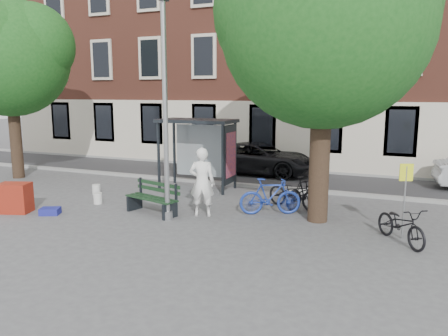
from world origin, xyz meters
TOP-DOWN VIEW (x-y plane):
  - ground at (0.00, 0.00)m, footprint 90.00×90.00m
  - road at (0.00, 7.00)m, footprint 40.00×4.00m
  - curb_near at (0.00, 5.00)m, footprint 40.00×0.25m
  - curb_far at (0.00, 9.00)m, footprint 40.00×0.25m
  - building_row at (0.00, 13.00)m, footprint 30.00×8.00m
  - lamppost at (0.00, 0.00)m, footprint 0.28×0.35m
  - tree_right at (4.01, 1.38)m, footprint 5.76×5.60m
  - tree_left at (-8.99, 2.88)m, footprint 5.18×4.86m
  - bus_shelter at (-0.61, 4.11)m, footprint 2.85×1.45m
  - painter at (0.76, 0.72)m, footprint 0.86×0.69m
  - bench at (-0.71, 0.37)m, footprint 1.88×1.03m
  - bike_a at (3.07, 2.57)m, footprint 2.02×1.30m
  - bike_b at (2.56, 1.63)m, footprint 1.88×1.26m
  - bike_c at (6.20, 0.40)m, footprint 1.57×1.80m
  - bike_d at (3.40, 2.73)m, footprint 1.30×1.77m
  - car_dark at (0.21, 7.80)m, footprint 5.04×2.38m
  - red_stand at (-4.65, -1.12)m, footprint 1.04×0.85m
  - blue_crate at (-3.50, -0.90)m, footprint 0.67×0.59m
  - bucket_a at (-6.32, 0.73)m, footprint 0.36×0.36m
  - bucket_b at (-3.00, 0.68)m, footprint 0.30×0.30m
  - bucket_c at (-3.91, 1.74)m, footprint 0.32×0.32m
  - notice_sign at (6.24, 0.79)m, footprint 0.32×0.14m

SIDE VIEW (x-z plane):
  - ground at x=0.00m, z-range 0.00..0.00m
  - road at x=0.00m, z-range 0.00..0.01m
  - curb_near at x=0.00m, z-range 0.00..0.12m
  - curb_far at x=0.00m, z-range 0.00..0.12m
  - blue_crate at x=-3.50m, z-range 0.00..0.20m
  - bucket_a at x=-6.32m, z-range 0.00..0.36m
  - bucket_b at x=-3.00m, z-range 0.00..0.36m
  - bucket_c at x=-3.91m, z-range 0.00..0.36m
  - bench at x=-0.71m, z-range -0.04..0.89m
  - red_stand at x=-4.65m, z-range 0.00..0.90m
  - bike_c at x=6.20m, z-range 0.00..0.94m
  - bike_a at x=3.07m, z-range 0.00..1.00m
  - bike_d at x=3.40m, z-range 0.00..1.06m
  - bike_b at x=2.56m, z-range 0.00..1.10m
  - car_dark at x=0.21m, z-range 0.00..1.39m
  - painter at x=0.76m, z-range 0.00..2.03m
  - notice_sign at x=6.24m, z-range 0.42..2.31m
  - bus_shelter at x=-0.61m, z-range 0.61..3.23m
  - lamppost at x=0.00m, z-range -0.27..5.84m
  - tree_left at x=-8.99m, z-range 1.52..8.92m
  - tree_right at x=4.01m, z-range 1.52..9.72m
  - building_row at x=0.00m, z-range 0.00..14.00m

